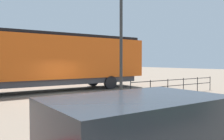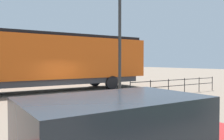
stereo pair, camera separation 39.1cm
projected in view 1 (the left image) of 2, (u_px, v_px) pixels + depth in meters
ground_plane at (71, 97)px, 15.13m from camera, size 120.00×120.00×0.00m
locomotive at (40, 59)px, 17.61m from camera, size 3.19×18.40×4.40m
lamp_post at (121, 3)px, 12.36m from camera, size 0.59×0.59×7.33m
platform_fence at (176, 84)px, 16.57m from camera, size 0.05×8.17×1.09m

